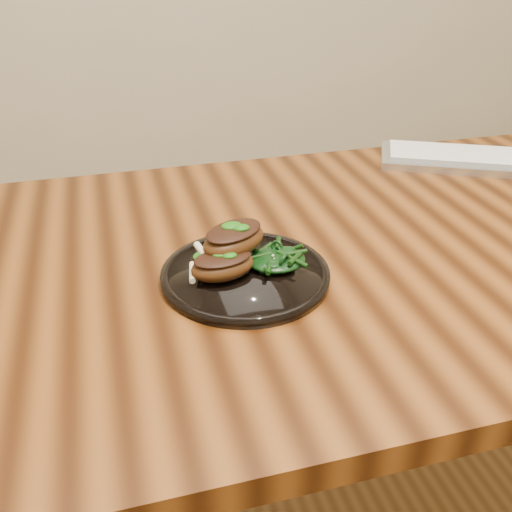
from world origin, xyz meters
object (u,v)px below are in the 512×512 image
at_px(desk, 354,283).
at_px(greens_heap, 276,256).
at_px(plate, 245,274).
at_px(keyboard, 500,161).
at_px(lamb_chop_front, 222,265).

relative_size(desk, greens_heap, 18.78).
height_order(plate, keyboard, keyboard).
bearing_deg(plate, desk, 17.84).
bearing_deg(keyboard, desk, -151.98).
bearing_deg(greens_heap, desk, 21.35).
bearing_deg(plate, greens_heap, 5.19).
bearing_deg(lamb_chop_front, plate, 13.65).
height_order(greens_heap, keyboard, greens_heap).
relative_size(desk, lamb_chop_front, 16.00).
distance_m(greens_heap, keyboard, 0.65).
xyz_separation_m(desk, greens_heap, (-0.16, -0.06, 0.11)).
relative_size(plate, keyboard, 0.48).
distance_m(plate, lamb_chop_front, 0.04).
bearing_deg(keyboard, greens_heap, -153.72).
distance_m(lamb_chop_front, greens_heap, 0.08).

